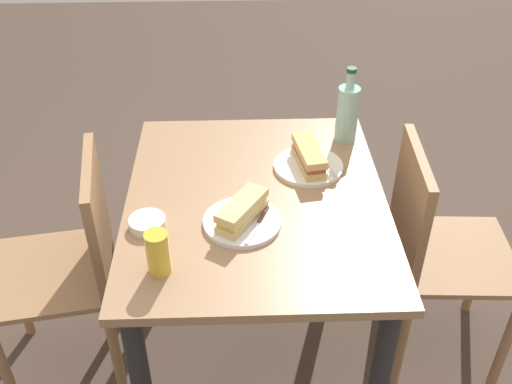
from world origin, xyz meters
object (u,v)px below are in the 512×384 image
object	(u,v)px
plate_near	(308,166)
chair_near	(74,261)
baguette_sandwich_far	(242,211)
chair_far	(433,246)
knife_near	(322,160)
beer_glass	(158,253)
knife_far	(259,222)
water_bottle	(347,112)
olive_bowl	(147,223)
baguette_sandwich_near	(309,156)
plate_far	(242,222)
dining_table	(256,227)

from	to	relation	value
plate_near	chair_near	bearing A→B (deg)	-77.10
baguette_sandwich_far	chair_far	bearing A→B (deg)	101.65
knife_near	beer_glass	xyz separation A→B (m)	(0.49, -0.50, 0.05)
knife_far	water_bottle	distance (m)	0.60
knife_near	olive_bowl	world-z (taller)	olive_bowl
baguette_sandwich_near	baguette_sandwich_far	world-z (taller)	same
chair_far	water_bottle	world-z (taller)	water_bottle
beer_glass	plate_far	bearing A→B (deg)	130.10
chair_far	knife_near	world-z (taller)	chair_far
plate_far	beer_glass	xyz separation A→B (m)	(0.19, -0.23, 0.06)
knife_near	olive_bowl	distance (m)	0.64
beer_glass	plate_near	bearing A→B (deg)	136.33
olive_bowl	knife_far	bearing A→B (deg)	87.63
dining_table	knife_near	world-z (taller)	knife_near
baguette_sandwich_far	water_bottle	xyz separation A→B (m)	(-0.47, 0.38, 0.06)
chair_near	knife_near	bearing A→B (deg)	103.45
chair_near	baguette_sandwich_far	bearing A→B (deg)	79.45
chair_near	olive_bowl	size ratio (longest dim) A/B	8.02
dining_table	chair_near	size ratio (longest dim) A/B	1.12
baguette_sandwich_far	beer_glass	distance (m)	0.30
knife_far	water_bottle	world-z (taller)	water_bottle
dining_table	plate_far	world-z (taller)	plate_far
baguette_sandwich_far	olive_bowl	xyz separation A→B (m)	(0.00, -0.28, -0.03)
dining_table	knife_near	xyz separation A→B (m)	(-0.17, 0.23, 0.14)
olive_bowl	beer_glass	bearing A→B (deg)	16.19
plate_near	plate_far	world-z (taller)	same
water_bottle	plate_near	bearing A→B (deg)	-39.42
baguette_sandwich_near	olive_bowl	size ratio (longest dim) A/B	1.93
baguette_sandwich_far	plate_far	bearing A→B (deg)	0.00
chair_far	knife_far	xyz separation A→B (m)	(0.15, -0.60, 0.25)
beer_glass	olive_bowl	bearing A→B (deg)	-163.81
olive_bowl	plate_near	bearing A→B (deg)	119.72
baguette_sandwich_near	water_bottle	bearing A→B (deg)	140.58
chair_far	baguette_sandwich_near	distance (m)	0.53
baguette_sandwich_near	baguette_sandwich_far	distance (m)	0.36
water_bottle	chair_far	bearing A→B (deg)	38.92
baguette_sandwich_far	chair_near	bearing A→B (deg)	-100.55
dining_table	water_bottle	world-z (taller)	water_bottle
plate_near	knife_far	size ratio (longest dim) A/B	1.37
dining_table	chair_far	bearing A→B (deg)	90.42
baguette_sandwich_far	olive_bowl	size ratio (longest dim) A/B	1.82
plate_far	chair_far	bearing A→B (deg)	101.65
chair_far	plate_near	xyz separation A→B (m)	(-0.15, -0.42, 0.24)
chair_near	baguette_sandwich_far	distance (m)	0.64
plate_near	plate_far	distance (m)	0.36
knife_far	beer_glass	distance (m)	0.33
chair_near	plate_far	world-z (taller)	chair_near
plate_far	baguette_sandwich_far	world-z (taller)	baguette_sandwich_far
baguette_sandwich_far	beer_glass	xyz separation A→B (m)	(0.19, -0.23, 0.02)
chair_near	knife_far	size ratio (longest dim) A/B	5.13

